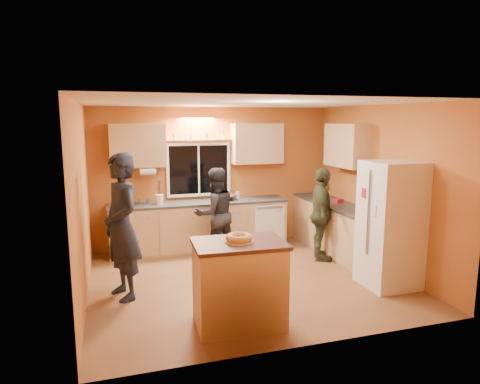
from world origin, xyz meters
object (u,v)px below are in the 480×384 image
object	(u,v)px
island	(239,283)
person_right	(321,214)
person_left	(122,227)
refrigerator	(391,225)
person_center	(215,214)

from	to	relation	value
island	person_right	world-z (taller)	person_right
island	person_left	world-z (taller)	person_left
refrigerator	person_center	bearing A→B (deg)	137.26
person_left	person_center	bearing A→B (deg)	108.16
refrigerator	person_center	xyz separation A→B (m)	(-2.09, 1.93, -0.11)
person_right	refrigerator	bearing A→B (deg)	-141.72
person_left	person_center	xyz separation A→B (m)	(1.57, 1.24, -0.19)
island	person_center	bearing A→B (deg)	85.26
person_left	person_center	distance (m)	2.01
person_left	person_right	bearing A→B (deg)	80.99
island	person_center	size ratio (longest dim) A/B	0.68
refrigerator	person_left	distance (m)	3.73
island	person_right	distance (m)	2.76
island	person_center	distance (m)	2.50
refrigerator	person_left	world-z (taller)	person_left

